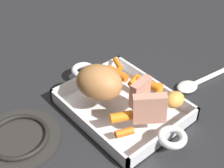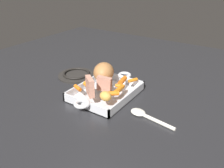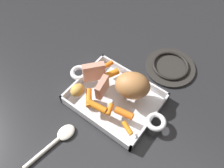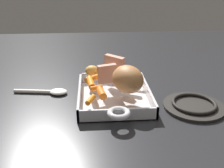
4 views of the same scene
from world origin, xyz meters
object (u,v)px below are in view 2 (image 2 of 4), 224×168
baby_carrot_long (119,90)px  roasting_dish (106,92)px  serving_spoon (145,115)px  baby_carrot_center_left (120,86)px  baby_carrot_southeast (111,93)px  baby_carrot_southwest (88,85)px  pork_roast (104,72)px  stove_burner_rear (76,75)px  baby_carrot_center_right (133,80)px  roast_slice_thick (104,84)px  roast_slice_outer (90,86)px  baby_carrot_northwest (123,81)px  baby_carrot_northeast (78,88)px  potato_halved (106,96)px

baby_carrot_long → roasting_dish: bearing=-101.3°
serving_spoon → baby_carrot_long: bearing=-8.0°
baby_carrot_center_left → baby_carrot_southeast: size_ratio=0.62×
baby_carrot_southwest → pork_roast: bearing=170.6°
baby_carrot_long → stove_burner_rear: size_ratio=0.35×
baby_carrot_southeast → baby_carrot_center_right: 0.17m
serving_spoon → baby_carrot_southwest: bearing=7.9°
pork_roast → baby_carrot_long: (0.06, 0.12, -0.03)m
pork_roast → roast_slice_thick: 0.10m
roast_slice_outer → serving_spoon: (-0.04, 0.24, -0.08)m
baby_carrot_southwest → stove_burner_rear: size_ratio=0.27×
baby_carrot_center_left → baby_carrot_southeast: baby_carrot_southeast is taller
roast_slice_thick → baby_carrot_center_left: bearing=147.3°
baby_carrot_northwest → serving_spoon: size_ratio=0.31×
baby_carrot_long → stove_burner_rear: baby_carrot_long is taller
baby_carrot_long → baby_carrot_northeast: baby_carrot_long is taller
baby_carrot_long → potato_halved: size_ratio=1.34×
roast_slice_thick → serving_spoon: (0.02, 0.21, -0.07)m
baby_carrot_long → serving_spoon: bearing=73.9°
roasting_dish → potato_halved: bearing=35.1°
baby_carrot_center_left → baby_carrot_center_right: size_ratio=0.87×
pork_roast → baby_carrot_center_right: (-0.07, 0.12, -0.04)m
stove_burner_rear → pork_roast: bearing=79.0°
baby_carrot_center_left → serving_spoon: baby_carrot_center_left is taller
baby_carrot_center_left → pork_roast: bearing=-100.1°
baby_carrot_southeast → potato_halved: bearing=4.5°
baby_carrot_long → baby_carrot_center_right: bearing=179.6°
baby_carrot_northwest → stove_burner_rear: size_ratio=0.31×
baby_carrot_northwest → roast_slice_thick: bearing=-12.9°
baby_carrot_northeast → potato_halved: (0.01, 0.16, 0.01)m
baby_carrot_center_left → stove_burner_rear: size_ratio=0.21×
roast_slice_outer → baby_carrot_center_right: size_ratio=1.64×
roast_slice_outer → serving_spoon: size_ratio=0.39×
roast_slice_thick → baby_carrot_long: bearing=111.8°
roast_slice_thick → baby_carrot_northwest: (-0.11, 0.03, -0.02)m
baby_carrot_center_left → baby_carrot_northeast: (0.12, -0.15, 0.00)m
baby_carrot_center_left → baby_carrot_long: bearing=24.5°
pork_roast → baby_carrot_center_left: (0.02, 0.10, -0.04)m
baby_carrot_southwest → potato_halved: size_ratio=1.02×
baby_carrot_southwest → baby_carrot_northeast: (0.04, -0.03, -0.00)m
pork_roast → baby_carrot_long: bearing=64.3°
baby_carrot_center_right → baby_carrot_southwest: 0.22m
roasting_dish → serving_spoon: roasting_dish is taller
roast_slice_thick → baby_carrot_long: size_ratio=0.94×
baby_carrot_long → baby_carrot_southwest: same height
stove_burner_rear → serving_spoon: size_ratio=1.00×
pork_roast → potato_halved: bearing=37.9°
pork_roast → baby_carrot_northwest: bearing=108.3°
roast_slice_thick → stove_burner_rear: 0.31m
roast_slice_thick → roast_slice_outer: 0.07m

